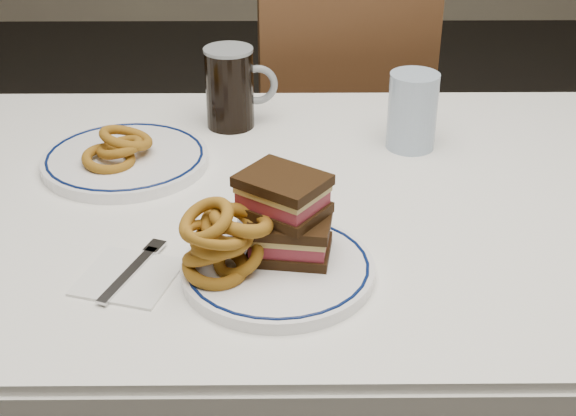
{
  "coord_description": "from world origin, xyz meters",
  "views": [
    {
      "loc": [
        -0.06,
        -1.09,
        1.34
      ],
      "look_at": [
        -0.05,
        -0.2,
        0.84
      ],
      "focal_mm": 50.0,
      "sensor_mm": 36.0,
      "label": 1
    }
  ],
  "objects_px": {
    "chair_far": "(335,139)",
    "main_plate": "(278,269)",
    "reuben_sandwich": "(286,216)",
    "far_plate": "(125,159)",
    "beer_mug": "(231,87)"
  },
  "relations": [
    {
      "from": "main_plate",
      "to": "chair_far",
      "type": "bearing_deg",
      "value": 81.85
    },
    {
      "from": "chair_far",
      "to": "reuben_sandwich",
      "type": "height_order",
      "value": "chair_far"
    },
    {
      "from": "chair_far",
      "to": "reuben_sandwich",
      "type": "bearing_deg",
      "value": -97.75
    },
    {
      "from": "beer_mug",
      "to": "far_plate",
      "type": "xyz_separation_m",
      "value": [
        -0.17,
        -0.16,
        -0.06
      ]
    },
    {
      "from": "reuben_sandwich",
      "to": "far_plate",
      "type": "height_order",
      "value": "reuben_sandwich"
    },
    {
      "from": "chair_far",
      "to": "beer_mug",
      "type": "bearing_deg",
      "value": -114.15
    },
    {
      "from": "chair_far",
      "to": "far_plate",
      "type": "xyz_separation_m",
      "value": [
        -0.4,
        -0.67,
        0.27
      ]
    },
    {
      "from": "reuben_sandwich",
      "to": "far_plate",
      "type": "bearing_deg",
      "value": 131.92
    },
    {
      "from": "reuben_sandwich",
      "to": "far_plate",
      "type": "relative_size",
      "value": 0.5
    },
    {
      "from": "reuben_sandwich",
      "to": "far_plate",
      "type": "xyz_separation_m",
      "value": [
        -0.26,
        0.29,
        -0.06
      ]
    },
    {
      "from": "reuben_sandwich",
      "to": "beer_mug",
      "type": "xyz_separation_m",
      "value": [
        -0.1,
        0.46,
        0.0
      ]
    },
    {
      "from": "beer_mug",
      "to": "reuben_sandwich",
      "type": "bearing_deg",
      "value": -78.19
    },
    {
      "from": "chair_far",
      "to": "reuben_sandwich",
      "type": "relative_size",
      "value": 6.66
    },
    {
      "from": "main_plate",
      "to": "beer_mug",
      "type": "height_order",
      "value": "beer_mug"
    },
    {
      "from": "chair_far",
      "to": "main_plate",
      "type": "height_order",
      "value": "chair_far"
    }
  ]
}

